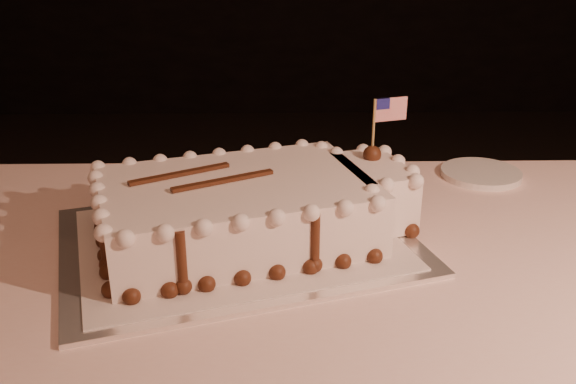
{
  "coord_description": "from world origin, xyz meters",
  "views": [
    {
      "loc": [
        -0.25,
        -0.28,
        1.23
      ],
      "look_at": [
        -0.24,
        0.63,
        0.84
      ],
      "focal_mm": 40.0,
      "sensor_mm": 36.0,
      "label": 1
    }
  ],
  "objects": [
    {
      "name": "cake_board",
      "position": [
        -0.32,
        0.63,
        0.75
      ],
      "size": [
        0.64,
        0.55,
        0.01
      ],
      "primitive_type": "cube",
      "rotation": [
        0.0,
        0.0,
        0.3
      ],
      "color": "white",
      "rests_on": "banquet_table"
    },
    {
      "name": "doily",
      "position": [
        -0.32,
        0.63,
        0.76
      ],
      "size": [
        0.57,
        0.49,
        0.0
      ],
      "primitive_type": "cube",
      "rotation": [
        0.0,
        0.0,
        0.3
      ],
      "color": "silver",
      "rests_on": "cake_board"
    },
    {
      "name": "sheet_cake",
      "position": [
        -0.29,
        0.64,
        0.81
      ],
      "size": [
        0.53,
        0.39,
        0.2
      ],
      "color": "white",
      "rests_on": "doily"
    },
    {
      "name": "side_plate",
      "position": [
        0.16,
        0.91,
        0.76
      ],
      "size": [
        0.16,
        0.16,
        0.01
      ],
      "primitive_type": "cylinder",
      "color": "silver",
      "rests_on": "banquet_table"
    }
  ]
}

